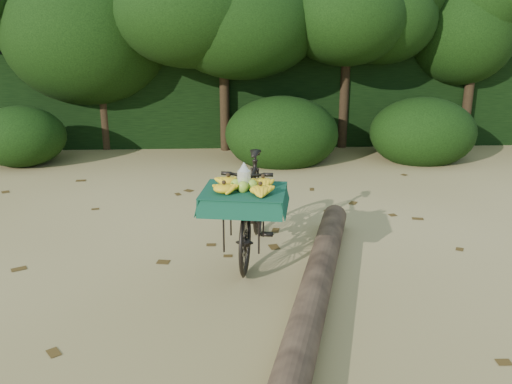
{
  "coord_description": "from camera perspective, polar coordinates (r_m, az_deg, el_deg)",
  "views": [
    {
      "loc": [
        0.61,
        -4.98,
        2.42
      ],
      "look_at": [
        0.84,
        0.02,
        0.82
      ],
      "focal_mm": 38.0,
      "sensor_mm": 36.0,
      "label": 1
    }
  ],
  "objects": [
    {
      "name": "ground",
      "position": [
        5.57,
        -8.79,
        -8.24
      ],
      "size": [
        80.0,
        80.0,
        0.0
      ],
      "primitive_type": "plane",
      "color": "tan",
      "rests_on": "ground"
    },
    {
      "name": "vendor_bicycle",
      "position": [
        5.7,
        -0.47,
        -1.4
      ],
      "size": [
        0.92,
        1.89,
        1.08
      ],
      "rotation": [
        0.0,
        0.0,
        -0.16
      ],
      "color": "black",
      "rests_on": "ground"
    },
    {
      "name": "fallen_log",
      "position": [
        4.89,
        6.24,
        -10.17
      ],
      "size": [
        1.32,
        3.8,
        0.28
      ],
      "primitive_type": "cylinder",
      "rotation": [
        1.57,
        0.0,
        -0.28
      ],
      "color": "brown",
      "rests_on": "ground"
    },
    {
      "name": "hedge_backdrop",
      "position": [
        11.39,
        -5.84,
        10.02
      ],
      "size": [
        26.0,
        1.8,
        1.8
      ],
      "primitive_type": "cube",
      "color": "black",
      "rests_on": "ground"
    },
    {
      "name": "tree_row",
      "position": [
        10.56,
        -9.91,
        15.24
      ],
      "size": [
        14.5,
        2.0,
        4.0
      ],
      "primitive_type": null,
      "color": "black",
      "rests_on": "ground"
    },
    {
      "name": "bush_clumps",
      "position": [
        9.48,
        -3.32,
        5.75
      ],
      "size": [
        8.8,
        1.7,
        0.9
      ],
      "primitive_type": null,
      "color": "black",
      "rests_on": "ground"
    },
    {
      "name": "leaf_litter",
      "position": [
        6.15,
        -8.2,
        -5.55
      ],
      "size": [
        7.0,
        7.3,
        0.01
      ],
      "primitive_type": null,
      "color": "#453112",
      "rests_on": "ground"
    }
  ]
}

